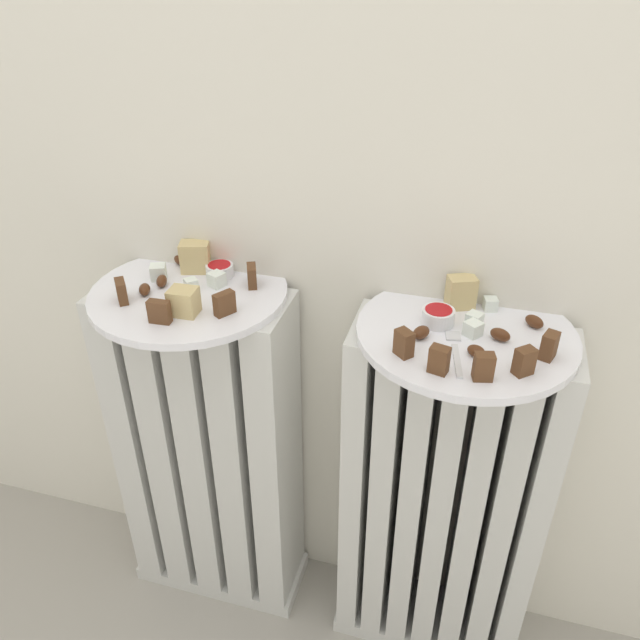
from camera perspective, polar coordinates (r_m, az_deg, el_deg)
name	(u,v)px	position (r m, az deg, el deg)	size (l,w,h in m)	color
radiator_left	(210,456)	(1.21, -10.08, -12.17)	(0.34, 0.14, 0.68)	silver
radiator_right	(441,505)	(1.13, 11.01, -16.29)	(0.34, 0.14, 0.68)	silver
plate_left	(189,293)	(1.00, -11.91, 2.44)	(0.31, 0.31, 0.01)	white
plate_right	(466,333)	(0.90, 13.22, -1.19)	(0.31, 0.31, 0.01)	white
dark_cake_slice_left_0	(121,291)	(0.98, -17.74, 2.52)	(0.03, 0.01, 0.03)	#56351E
dark_cake_slice_left_1	(159,312)	(0.91, -14.52, 0.73)	(0.03, 0.01, 0.03)	#56351E
dark_cake_slice_left_2	(224,304)	(0.91, -8.76, 1.50)	(0.03, 0.01, 0.03)	#56351E
dark_cake_slice_left_3	(252,276)	(0.98, -6.27, 4.04)	(0.03, 0.01, 0.03)	#56351E
marble_cake_slice_left_0	(195,257)	(1.04, -11.35, 5.70)	(0.05, 0.03, 0.05)	tan
marble_cake_slice_left_1	(184,302)	(0.92, -12.39, 1.66)	(0.04, 0.03, 0.04)	tan
turkish_delight_left_0	(158,272)	(1.04, -14.61, 4.28)	(0.02, 0.02, 0.02)	white
turkish_delight_left_1	(217,279)	(0.99, -9.45, 3.69)	(0.02, 0.02, 0.02)	white
turkish_delight_left_2	(191,285)	(0.99, -11.73, 3.20)	(0.02, 0.02, 0.02)	white
medjool_date_left_0	(173,294)	(0.97, -13.32, 2.31)	(0.02, 0.02, 0.02)	#4C2814
medjool_date_left_1	(162,281)	(1.01, -14.31, 3.48)	(0.03, 0.02, 0.02)	#4C2814
medjool_date_left_2	(179,259)	(1.08, -12.82, 5.47)	(0.03, 0.02, 0.02)	#4C2814
medjool_date_left_3	(145,289)	(1.00, -15.79, 2.72)	(0.03, 0.02, 0.02)	#4C2814
jam_bowl_left	(220,269)	(1.03, -9.19, 4.61)	(0.04, 0.04, 0.02)	white
dark_cake_slice_right_0	(404,343)	(0.82, 7.71, -2.12)	(0.02, 0.02, 0.04)	#56351E
dark_cake_slice_right_1	(439,360)	(0.80, 10.86, -3.61)	(0.02, 0.02, 0.04)	#56351E
dark_cake_slice_right_2	(484,367)	(0.80, 14.77, -4.17)	(0.02, 0.02, 0.04)	#56351E
dark_cake_slice_right_3	(524,361)	(0.82, 18.23, -3.63)	(0.02, 0.02, 0.04)	#56351E
dark_cake_slice_right_4	(549,346)	(0.86, 20.28, -2.24)	(0.02, 0.02, 0.04)	#56351E
marble_cake_slice_right_0	(461,292)	(0.94, 12.81, 2.50)	(0.04, 0.03, 0.05)	tan
turkish_delight_right_0	(473,329)	(0.88, 13.85, -0.79)	(0.02, 0.02, 0.02)	white
turkish_delight_right_1	(474,320)	(0.91, 13.97, 0.03)	(0.02, 0.02, 0.02)	white
turkish_delight_right_2	(490,304)	(0.95, 15.35, 1.42)	(0.02, 0.02, 0.02)	white
medjool_date_right_0	(421,332)	(0.86, 9.26, -1.14)	(0.03, 0.02, 0.02)	#4C2814
medjool_date_right_1	(476,351)	(0.84, 14.13, -2.77)	(0.02, 0.02, 0.02)	#4C2814
medjool_date_right_2	(534,322)	(0.93, 19.06, -0.13)	(0.03, 0.02, 0.02)	#4C2814
medjool_date_right_3	(500,335)	(0.88, 16.20, -1.31)	(0.03, 0.02, 0.02)	#4C2814
jam_bowl_right	(438,316)	(0.90, 10.77, 0.39)	(0.05, 0.05, 0.02)	white
fork	(455,350)	(0.85, 12.31, -2.69)	(0.03, 0.11, 0.00)	silver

